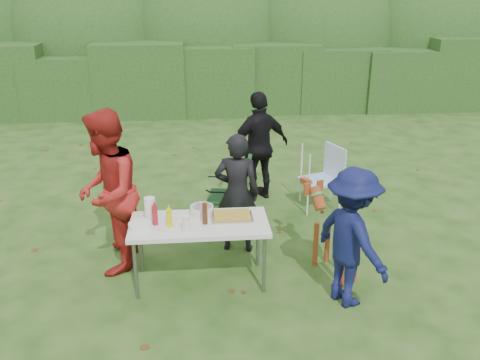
{
  "coord_description": "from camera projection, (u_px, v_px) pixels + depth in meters",
  "views": [
    {
      "loc": [
        -0.36,
        -5.06,
        3.18
      ],
      "look_at": [
        0.13,
        0.47,
        1.0
      ],
      "focal_mm": 38.0,
      "sensor_mm": 36.0,
      "label": 1
    }
  ],
  "objects": [
    {
      "name": "child",
      "position": [
        352.0,
        238.0,
        5.15
      ],
      "size": [
        0.92,
        1.11,
        1.5
      ],
      "primitive_type": "imported",
      "rotation": [
        0.0,
        0.0,
        2.01
      ],
      "color": "#0F1444",
      "rests_on": "ground"
    },
    {
      "name": "mustard_bottle",
      "position": [
        169.0,
        218.0,
        5.37
      ],
      "size": [
        0.06,
        0.06,
        0.2
      ],
      "primitive_type": "cylinder",
      "color": "#DAD000",
      "rests_on": "folding_table"
    },
    {
      "name": "lawn_chair",
      "position": [
        321.0,
        178.0,
        7.48
      ],
      "size": [
        0.73,
        0.73,
        0.95
      ],
      "primitive_type": null,
      "rotation": [
        0.0,
        0.0,
        3.51
      ],
      "color": "#3D90D6",
      "rests_on": "ground"
    },
    {
      "name": "paper_towel_roll",
      "position": [
        150.0,
        209.0,
        5.51
      ],
      "size": [
        0.12,
        0.12,
        0.26
      ],
      "primitive_type": "cylinder",
      "color": "white",
      "rests_on": "folding_table"
    },
    {
      "name": "ground",
      "position": [
        232.0,
        275.0,
        5.88
      ],
      "size": [
        80.0,
        80.0,
        0.0
      ],
      "primitive_type": "plane",
      "color": "#1E4211"
    },
    {
      "name": "person_cook",
      "position": [
        237.0,
        193.0,
        6.2
      ],
      "size": [
        0.62,
        0.47,
        1.52
      ],
      "primitive_type": "imported",
      "rotation": [
        0.0,
        0.0,
        2.94
      ],
      "color": "black",
      "rests_on": "ground"
    },
    {
      "name": "plate_stack",
      "position": [
        140.0,
        225.0,
        5.38
      ],
      "size": [
        0.24,
        0.24,
        0.05
      ],
      "primitive_type": "cylinder",
      "color": "white",
      "rests_on": "folding_table"
    },
    {
      "name": "hedge_row",
      "position": [
        209.0,
        79.0,
        12.99
      ],
      "size": [
        22.0,
        1.4,
        1.7
      ],
      "primitive_type": "cube",
      "color": "#23471C",
      "rests_on": "ground"
    },
    {
      "name": "cup_stack",
      "position": [
        186.0,
        223.0,
        5.27
      ],
      "size": [
        0.08,
        0.08,
        0.18
      ],
      "primitive_type": "cylinder",
      "color": "white",
      "rests_on": "folding_table"
    },
    {
      "name": "focaccia_bread",
      "position": [
        232.0,
        215.0,
        5.58
      ],
      "size": [
        0.4,
        0.26,
        0.04
      ],
      "primitive_type": "cube",
      "color": "#B39531",
      "rests_on": "food_tray"
    },
    {
      "name": "person_black_puffy",
      "position": [
        259.0,
        147.0,
        7.69
      ],
      "size": [
        1.07,
        0.76,
        1.68
      ],
      "primitive_type": "imported",
      "rotation": [
        0.0,
        0.0,
        3.54
      ],
      "color": "black",
      "rests_on": "ground"
    },
    {
      "name": "ketchup_bottle",
      "position": [
        155.0,
        215.0,
        5.41
      ],
      "size": [
        0.06,
        0.06,
        0.22
      ],
      "primitive_type": "cylinder",
      "color": "maroon",
      "rests_on": "folding_table"
    },
    {
      "name": "pasta_bowl",
      "position": [
        202.0,
        210.0,
        5.67
      ],
      "size": [
        0.26,
        0.26,
        0.1
      ],
      "primitive_type": "cylinder",
      "color": "silver",
      "rests_on": "folding_table"
    },
    {
      "name": "shrub_backdrop",
      "position": [
        206.0,
        42.0,
        14.2
      ],
      "size": [
        20.0,
        2.6,
        3.2
      ],
      "primitive_type": "ellipsoid",
      "color": "#3D6628",
      "rests_on": "ground"
    },
    {
      "name": "person_red_jacket",
      "position": [
        107.0,
        193.0,
        5.73
      ],
      "size": [
        0.76,
        0.96,
        1.9
      ],
      "primitive_type": "imported",
      "rotation": [
        0.0,
        0.0,
        -1.62
      ],
      "color": "#A31F1B",
      "rests_on": "ground"
    },
    {
      "name": "camping_chair",
      "position": [
        228.0,
        193.0,
        6.88
      ],
      "size": [
        0.72,
        0.72,
        1.0
      ],
      "primitive_type": null,
      "rotation": [
        0.0,
        0.0,
        2.97
      ],
      "color": "#163818",
      "rests_on": "ground"
    },
    {
      "name": "food_tray",
      "position": [
        232.0,
        217.0,
        5.59
      ],
      "size": [
        0.45,
        0.3,
        0.02
      ],
      "primitive_type": "cube",
      "color": "#B7B7BA",
      "rests_on": "folding_table"
    },
    {
      "name": "beer_bottle",
      "position": [
        205.0,
        214.0,
        5.43
      ],
      "size": [
        0.06,
        0.06,
        0.24
      ],
      "primitive_type": "cylinder",
      "color": "#47230F",
      "rests_on": "folding_table"
    },
    {
      "name": "dog",
      "position": [
        336.0,
        236.0,
        5.76
      ],
      "size": [
        0.78,
        1.08,
        0.96
      ],
      "primitive_type": null,
      "rotation": [
        0.0,
        0.0,
        1.99
      ],
      "color": "brown",
      "rests_on": "ground"
    },
    {
      "name": "folding_table",
      "position": [
        199.0,
        227.0,
        5.52
      ],
      "size": [
        1.5,
        0.7,
        0.74
      ],
      "color": "silver",
      "rests_on": "ground"
    }
  ]
}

